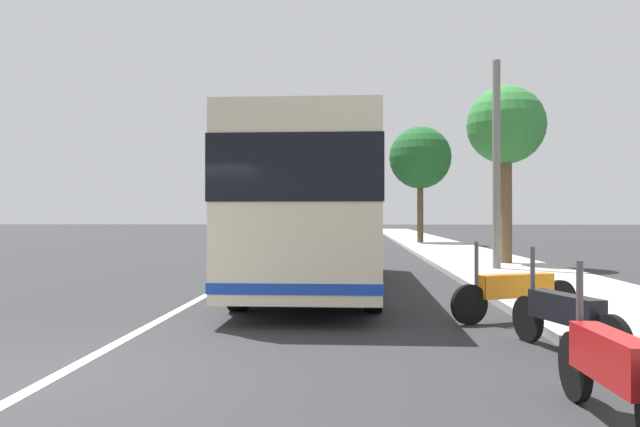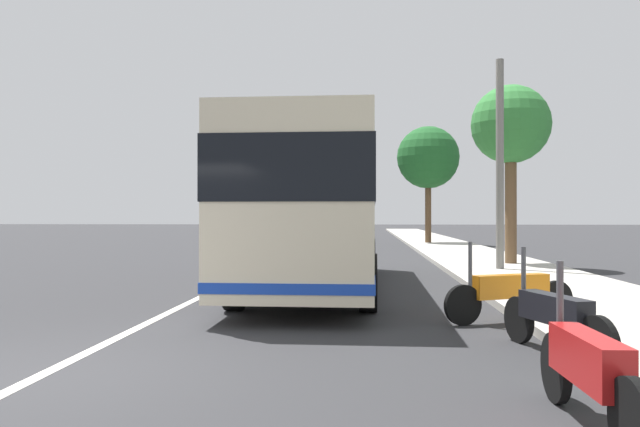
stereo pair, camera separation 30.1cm
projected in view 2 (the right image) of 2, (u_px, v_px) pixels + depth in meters
The scene contains 12 objects.
ground_plane at pixel (41, 375), 6.28m from camera, with size 220.00×220.00×0.00m, color #2D2D30.
sidewalk_curb at pixel (525, 277), 15.69m from camera, with size 110.00×3.60×0.14m, color #B2ADA3.
lane_divider_line at pixel (241, 277), 16.25m from camera, with size 110.00×0.16×0.01m, color silver.
coach_bus at pixel (318, 204), 13.82m from camera, with size 10.40×2.70×3.35m.
motorcycle_far_end at pixel (588, 370), 4.64m from camera, with size 2.08×0.27×1.26m.
motorcycle_nearest_curb at pixel (554, 317), 7.15m from camera, with size 2.07×0.71×1.25m.
motorcycle_angled at pixel (510, 292), 9.41m from camera, with size 1.01×2.16×1.26m.
car_behind_bus at pixel (295, 227), 48.71m from camera, with size 4.40×2.00×1.58m.
car_ahead_same_lane at pixel (277, 230), 42.48m from camera, with size 4.76×1.96×1.44m.
roadside_tree_mid_block at pixel (511, 127), 19.38m from camera, with size 2.49×2.49×5.81m.
roadside_tree_far_block at pixel (428, 158), 34.42m from camera, with size 3.51×3.51×6.71m.
utility_pole at pixel (500, 166), 17.34m from camera, with size 0.22×0.22×6.11m, color slate.
Camera 2 is at (-6.05, -3.34, 1.64)m, focal length 34.24 mm.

